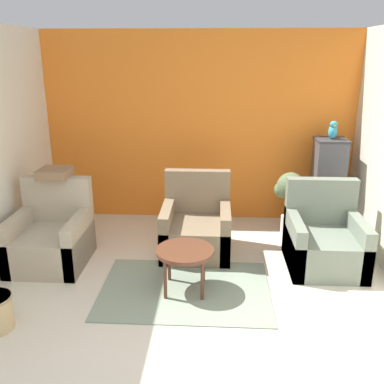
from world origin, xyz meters
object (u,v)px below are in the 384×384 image
at_px(coffee_table, 185,254).
at_px(potted_plant, 290,192).
at_px(parrot, 333,130).
at_px(armchair_left, 51,239).
at_px(armchair_middle, 196,229).
at_px(armchair_right, 324,242).
at_px(birdcage, 327,187).

bearing_deg(coffee_table, potted_plant, 50.93).
bearing_deg(parrot, armchair_left, -160.37).
xyz_separation_m(parrot, potted_plant, (-0.52, -0.16, -0.80)).
xyz_separation_m(coffee_table, parrot, (1.81, 1.75, 0.97)).
bearing_deg(armchair_middle, armchair_left, -166.46).
xyz_separation_m(armchair_middle, parrot, (1.74, 0.81, 1.09)).
xyz_separation_m(coffee_table, armchair_right, (1.54, 0.64, -0.12)).
xyz_separation_m(armchair_left, parrot, (3.40, 1.21, 1.09)).
bearing_deg(armchair_left, coffee_table, -18.63).
distance_m(coffee_table, armchair_left, 1.68).
distance_m(armchair_middle, birdcage, 1.94).
xyz_separation_m(armchair_middle, birdcage, (1.74, 0.81, 0.32)).
bearing_deg(coffee_table, armchair_left, 161.37).
distance_m(armchair_right, birdcage, 1.18).
relative_size(coffee_table, birdcage, 0.47).
bearing_deg(armchair_right, coffee_table, -157.27).
height_order(armchair_middle, potted_plant, armchair_middle).
relative_size(coffee_table, parrot, 2.42).
height_order(armchair_left, parrot, parrot).
bearing_deg(armchair_right, armchair_middle, 168.81).
bearing_deg(potted_plant, parrot, 17.50).
relative_size(coffee_table, armchair_left, 0.62).
bearing_deg(birdcage, armchair_middle, -155.02).
bearing_deg(armchair_right, parrot, 76.38).
xyz_separation_m(coffee_table, birdcage, (1.81, 1.74, 0.20)).
height_order(armchair_left, birdcage, birdcage).
distance_m(armchair_middle, potted_plant, 1.41).
height_order(armchair_right, potted_plant, armchair_right).
xyz_separation_m(coffee_table, armchair_middle, (0.07, 0.94, -0.12)).
relative_size(coffee_table, potted_plant, 0.70).
bearing_deg(armchair_middle, armchair_right, -11.19).
distance_m(armchair_left, armchair_middle, 1.71).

